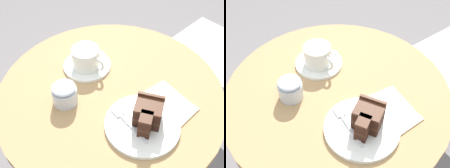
# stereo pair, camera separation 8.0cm
# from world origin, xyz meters

# --- Properties ---
(cafe_table) EXTENTS (0.68, 0.68, 0.69)m
(cafe_table) POSITION_xyz_m (0.00, 0.00, 0.57)
(cafe_table) COLOR #A37F51
(cafe_table) RESTS_ON ground
(saucer) EXTENTS (0.15, 0.15, 0.01)m
(saucer) POSITION_xyz_m (-0.12, 0.03, 0.69)
(saucer) COLOR silver
(saucer) RESTS_ON cafe_table
(coffee_cup) EXTENTS (0.12, 0.09, 0.07)m
(coffee_cup) POSITION_xyz_m (-0.12, 0.03, 0.73)
(coffee_cup) COLOR silver
(coffee_cup) RESTS_ON saucer
(teaspoon) EXTENTS (0.08, 0.08, 0.00)m
(teaspoon) POSITION_xyz_m (-0.14, 0.08, 0.70)
(teaspoon) COLOR silver
(teaspoon) RESTS_ON saucer
(cake_plate) EXTENTS (0.20, 0.20, 0.01)m
(cake_plate) POSITION_xyz_m (0.15, -0.05, 0.69)
(cake_plate) COLOR silver
(cake_plate) RESTS_ON cafe_table
(cake_slice) EXTENTS (0.09, 0.10, 0.07)m
(cake_slice) POSITION_xyz_m (0.15, -0.04, 0.73)
(cake_slice) COLOR #381E14
(cake_slice) RESTS_ON cake_plate
(fork) EXTENTS (0.14, 0.05, 0.00)m
(fork) POSITION_xyz_m (0.11, -0.07, 0.70)
(fork) COLOR silver
(fork) RESTS_ON cake_plate
(napkin) EXTENTS (0.18, 0.17, 0.00)m
(napkin) POSITION_xyz_m (0.16, 0.04, 0.69)
(napkin) COLOR beige
(napkin) RESTS_ON cafe_table
(sugar_pot) EXTENTS (0.07, 0.07, 0.07)m
(sugar_pot) POSITION_xyz_m (-0.07, -0.11, 0.72)
(sugar_pot) COLOR silver
(sugar_pot) RESTS_ON cafe_table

